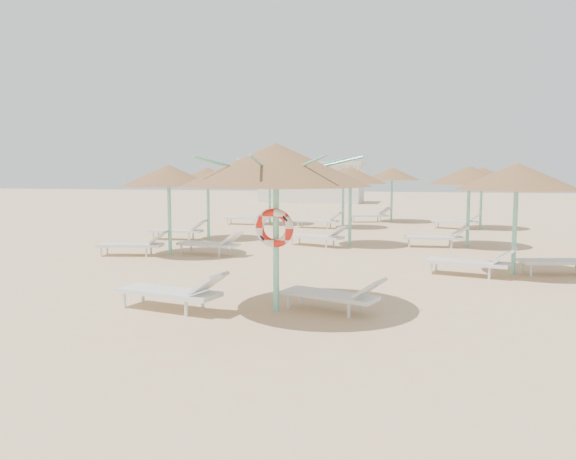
# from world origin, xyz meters

# --- Properties ---
(ground) EXTENTS (120.00, 120.00, 0.00)m
(ground) POSITION_xyz_m (0.00, 0.00, 0.00)
(ground) COLOR tan
(ground) RESTS_ON ground
(main_palapa) EXTENTS (3.36, 3.36, 3.01)m
(main_palapa) POSITION_xyz_m (0.33, -0.09, 2.62)
(main_palapa) COLOR #78D1BA
(main_palapa) RESTS_ON ground
(lounger_main_a) EXTENTS (2.18, 1.05, 0.76)m
(lounger_main_a) POSITION_xyz_m (-1.46, -0.48, 0.36)
(lounger_main_a) COLOR silver
(lounger_main_a) RESTS_ON ground
(lounger_main_b) EXTENTS (1.96, 1.16, 0.68)m
(lounger_main_b) POSITION_xyz_m (1.38, 0.11, 0.33)
(lounger_main_b) COLOR silver
(lounger_main_b) RESTS_ON ground
(palapa_field) EXTENTS (18.49, 16.71, 2.72)m
(palapa_field) POSITION_xyz_m (2.40, 10.58, 2.32)
(palapa_field) COLOR #78D1BA
(palapa_field) RESTS_ON ground
(service_hut) EXTENTS (8.40, 4.40, 3.25)m
(service_hut) POSITION_xyz_m (-6.00, 35.00, 1.64)
(service_hut) COLOR silver
(service_hut) RESTS_ON ground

